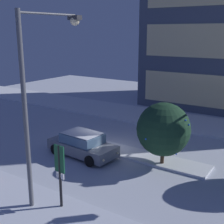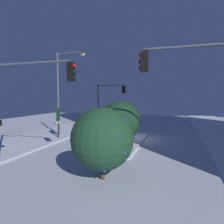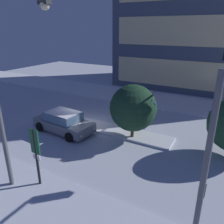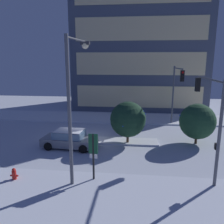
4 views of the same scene
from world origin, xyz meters
The scene contains 13 objects.
ground centered at (0.00, 0.00, 0.00)m, with size 52.00×52.00×0.00m, color silver.
curb_strip_near centered at (0.00, -8.70, 0.07)m, with size 52.00×5.20×0.14m, color silver.
curb_strip_far centered at (0.00, 8.70, 0.07)m, with size 52.00×5.20×0.14m, color silver.
median_strip centered at (2.11, 0.11, 0.07)m, with size 9.00×1.80×0.14m, color silver.
office_tower_main centered at (4.91, 18.08, 15.72)m, with size 19.17×11.53×31.44m.
car_near centered at (-0.81, -1.67, 0.71)m, with size 4.68×2.43×1.49m.
traffic_light_corner_near_right centered at (9.16, -4.72, 4.28)m, with size 0.32×5.65×6.14m.
traffic_light_corner_far_right centered at (8.73, 4.95, 4.59)m, with size 0.32×5.06×6.55m.
street_lamp_arched centered at (1.17, -6.75, 5.42)m, with size 0.68×3.24×8.39m.
fire_hydrant centered at (-2.50, -7.45, 0.40)m, with size 0.48×0.26×0.84m.
parking_info_sign centered at (2.22, -6.91, 1.88)m, with size 0.55×0.12×2.96m.
decorated_tree_median centered at (9.90, 0.41, 2.00)m, with size 3.06×3.06×3.53m.
decorated_tree_left_of_median centered at (3.96, -0.28, 2.19)m, with size 3.06×3.07×3.72m.
Camera 4 is at (4.66, -19.25, 7.01)m, focal length 36.69 mm.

